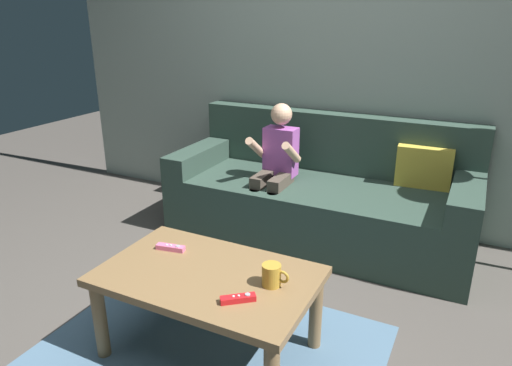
% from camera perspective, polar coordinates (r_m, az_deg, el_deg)
% --- Properties ---
extents(ground_plane, '(9.20, 9.20, 0.00)m').
position_cam_1_polar(ground_plane, '(2.26, -5.24, -20.44)').
color(ground_plane, '#4C4742').
extents(wall_back, '(4.60, 0.05, 2.50)m').
position_cam_1_polar(wall_back, '(3.36, 10.68, 16.13)').
color(wall_back, gray).
rests_on(wall_back, ground).
extents(couch, '(1.99, 0.80, 0.82)m').
position_cam_1_polar(couch, '(3.20, 8.09, -1.73)').
color(couch, '#2D4238').
rests_on(couch, ground).
extents(person_seated_on_couch, '(0.30, 0.37, 0.92)m').
position_cam_1_polar(person_seated_on_couch, '(3.05, 2.42, 2.25)').
color(person_seated_on_couch, '#4C4238').
rests_on(person_seated_on_couch, ground).
extents(coffee_table, '(0.94, 0.59, 0.41)m').
position_cam_1_polar(coffee_table, '(2.08, -5.94, -12.45)').
color(coffee_table, brown).
rests_on(coffee_table, ground).
extents(area_rug, '(1.51, 1.11, 0.01)m').
position_cam_1_polar(area_rug, '(2.29, -5.61, -19.75)').
color(area_rug, slate).
rests_on(area_rug, ground).
extents(game_remote_pink_near_edge, '(0.14, 0.06, 0.03)m').
position_cam_1_polar(game_remote_pink_near_edge, '(2.25, -10.51, -7.86)').
color(game_remote_pink_near_edge, pink).
rests_on(game_remote_pink_near_edge, coffee_table).
extents(game_remote_red_center, '(0.13, 0.12, 0.03)m').
position_cam_1_polar(game_remote_red_center, '(1.86, -2.22, -14.09)').
color(game_remote_red_center, red).
rests_on(game_remote_red_center, coffee_table).
extents(coffee_mug, '(0.12, 0.08, 0.09)m').
position_cam_1_polar(coffee_mug, '(1.93, 2.00, -11.31)').
color(coffee_mug, '#B78C2D').
rests_on(coffee_mug, coffee_table).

